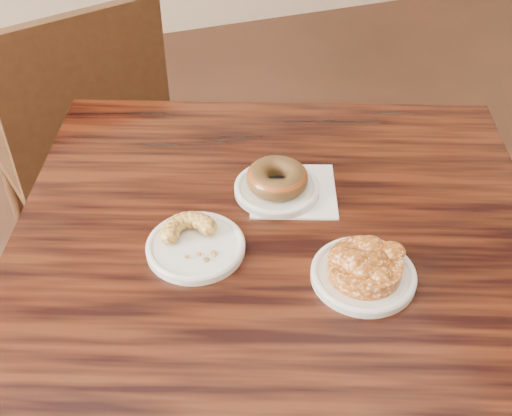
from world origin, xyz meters
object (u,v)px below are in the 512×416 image
object	(u,v)px
cafe_table	(274,380)
glazed_donut	(277,178)
cruller_fragment	(195,238)
chair_far	(76,144)
apple_fritter	(365,264)

from	to	relation	value
cafe_table	glazed_donut	world-z (taller)	glazed_donut
cruller_fragment	cafe_table	bearing A→B (deg)	-16.05
chair_far	glazed_donut	size ratio (longest dim) A/B	8.15
chair_far	cruller_fragment	distance (m)	0.89
chair_far	glazed_donut	xyz separation A→B (m)	(0.33, -0.72, 0.34)
glazed_donut	cruller_fragment	size ratio (longest dim) A/B	1.04
cafe_table	glazed_donut	bearing A→B (deg)	91.37
cafe_table	chair_far	distance (m)	0.90
chair_far	apple_fritter	distance (m)	1.09
glazed_donut	cruller_fragment	distance (m)	0.20
glazed_donut	apple_fritter	distance (m)	0.25
apple_fritter	glazed_donut	bearing A→B (deg)	103.70
glazed_donut	apple_fritter	bearing A→B (deg)	-76.30
chair_far	apple_fritter	size ratio (longest dim) A/B	5.83
cafe_table	apple_fritter	bearing A→B (deg)	-25.97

